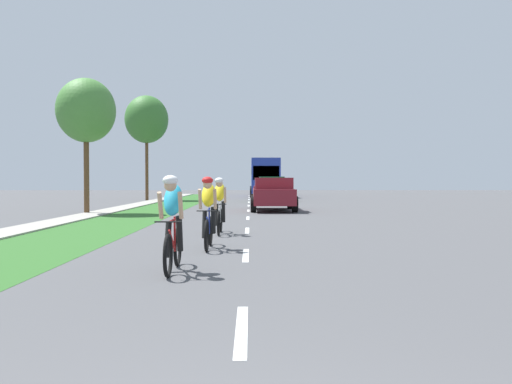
{
  "coord_description": "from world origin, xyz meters",
  "views": [
    {
      "loc": [
        0.08,
        -1.45,
        1.49
      ],
      "look_at": [
        0.33,
        19.34,
        1.04
      ],
      "focal_mm": 35.84,
      "sensor_mm": 36.0,
      "label": 1
    }
  ],
  "objects_px": {
    "pickup_maroon": "(273,194)",
    "street_tree_near": "(86,111)",
    "street_tree_far": "(147,120)",
    "cyclist_lead": "(173,222)",
    "bus_blue": "(264,176)",
    "cyclist_trailing": "(208,212)",
    "suv_dark_green": "(272,188)",
    "cyclist_distant": "(220,205)"
  },
  "relations": [
    {
      "from": "cyclist_trailing",
      "to": "street_tree_far",
      "type": "xyz_separation_m",
      "value": [
        -6.99,
        27.99,
        5.35
      ]
    },
    {
      "from": "cyclist_lead",
      "to": "cyclist_trailing",
      "type": "relative_size",
      "value": 1.0
    },
    {
      "from": "street_tree_near",
      "to": "cyclist_distant",
      "type": "bearing_deg",
      "value": -53.76
    },
    {
      "from": "pickup_maroon",
      "to": "street_tree_near",
      "type": "distance_m",
      "value": 9.64
    },
    {
      "from": "street_tree_near",
      "to": "suv_dark_green",
      "type": "bearing_deg",
      "value": 56.64
    },
    {
      "from": "cyclist_trailing",
      "to": "street_tree_near",
      "type": "height_order",
      "value": "street_tree_near"
    },
    {
      "from": "bus_blue",
      "to": "street_tree_far",
      "type": "relative_size",
      "value": 1.45
    },
    {
      "from": "pickup_maroon",
      "to": "cyclist_distant",
      "type": "bearing_deg",
      "value": -100.09
    },
    {
      "from": "cyclist_lead",
      "to": "bus_blue",
      "type": "relative_size",
      "value": 0.15
    },
    {
      "from": "cyclist_trailing",
      "to": "pickup_maroon",
      "type": "relative_size",
      "value": 0.34
    },
    {
      "from": "pickup_maroon",
      "to": "street_tree_far",
      "type": "height_order",
      "value": "street_tree_far"
    },
    {
      "from": "street_tree_near",
      "to": "bus_blue",
      "type": "bearing_deg",
      "value": 71.38
    },
    {
      "from": "cyclist_trailing",
      "to": "suv_dark_green",
      "type": "relative_size",
      "value": 0.37
    },
    {
      "from": "street_tree_far",
      "to": "street_tree_near",
      "type": "bearing_deg",
      "value": -88.28
    },
    {
      "from": "cyclist_lead",
      "to": "suv_dark_green",
      "type": "relative_size",
      "value": 0.37
    },
    {
      "from": "cyclist_trailing",
      "to": "cyclist_distant",
      "type": "bearing_deg",
      "value": 88.9
    },
    {
      "from": "cyclist_distant",
      "to": "bus_blue",
      "type": "height_order",
      "value": "bus_blue"
    },
    {
      "from": "pickup_maroon",
      "to": "street_tree_near",
      "type": "xyz_separation_m",
      "value": [
        -8.57,
        -2.24,
        3.82
      ]
    },
    {
      "from": "cyclist_distant",
      "to": "suv_dark_green",
      "type": "distance_m",
      "value": 22.74
    },
    {
      "from": "cyclist_trailing",
      "to": "street_tree_far",
      "type": "bearing_deg",
      "value": 104.02
    },
    {
      "from": "street_tree_near",
      "to": "street_tree_far",
      "type": "height_order",
      "value": "street_tree_far"
    },
    {
      "from": "cyclist_lead",
      "to": "pickup_maroon",
      "type": "xyz_separation_m",
      "value": [
        2.41,
        17.16,
        0.02
      ]
    },
    {
      "from": "pickup_maroon",
      "to": "street_tree_far",
      "type": "relative_size",
      "value": 0.64
    },
    {
      "from": "street_tree_far",
      "to": "cyclist_trailing",
      "type": "bearing_deg",
      "value": -75.98
    },
    {
      "from": "cyclist_lead",
      "to": "street_tree_near",
      "type": "xyz_separation_m",
      "value": [
        -6.16,
        14.92,
        3.84
      ]
    },
    {
      "from": "pickup_maroon",
      "to": "street_tree_near",
      "type": "bearing_deg",
      "value": -165.32
    },
    {
      "from": "cyclist_distant",
      "to": "suv_dark_green",
      "type": "relative_size",
      "value": 0.37
    },
    {
      "from": "cyclist_distant",
      "to": "suv_dark_green",
      "type": "xyz_separation_m",
      "value": [
        2.41,
        22.61,
        0.14
      ]
    },
    {
      "from": "cyclist_lead",
      "to": "bus_blue",
      "type": "bearing_deg",
      "value": 86.32
    },
    {
      "from": "cyclist_lead",
      "to": "street_tree_near",
      "type": "distance_m",
      "value": 16.59
    },
    {
      "from": "cyclist_distant",
      "to": "street_tree_near",
      "type": "xyz_separation_m",
      "value": [
        -6.57,
        8.96,
        3.84
      ]
    },
    {
      "from": "cyclist_lead",
      "to": "suv_dark_green",
      "type": "bearing_deg",
      "value": 84.36
    },
    {
      "from": "cyclist_trailing",
      "to": "bus_blue",
      "type": "height_order",
      "value": "bus_blue"
    },
    {
      "from": "suv_dark_green",
      "to": "bus_blue",
      "type": "distance_m",
      "value": 12.53
    },
    {
      "from": "cyclist_trailing",
      "to": "street_tree_near",
      "type": "xyz_separation_m",
      "value": [
        -6.51,
        12.08,
        3.84
      ]
    },
    {
      "from": "suv_dark_green",
      "to": "bus_blue",
      "type": "relative_size",
      "value": 0.41
    },
    {
      "from": "pickup_maroon",
      "to": "suv_dark_green",
      "type": "relative_size",
      "value": 1.09
    },
    {
      "from": "cyclist_trailing",
      "to": "street_tree_far",
      "type": "distance_m",
      "value": 29.34
    },
    {
      "from": "cyclist_lead",
      "to": "street_tree_far",
      "type": "relative_size",
      "value": 0.22
    },
    {
      "from": "bus_blue",
      "to": "street_tree_far",
      "type": "distance_m",
      "value": 14.43
    },
    {
      "from": "street_tree_near",
      "to": "cyclist_lead",
      "type": "bearing_deg",
      "value": -67.56
    },
    {
      "from": "pickup_maroon",
      "to": "suv_dark_green",
      "type": "height_order",
      "value": "suv_dark_green"
    }
  ]
}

